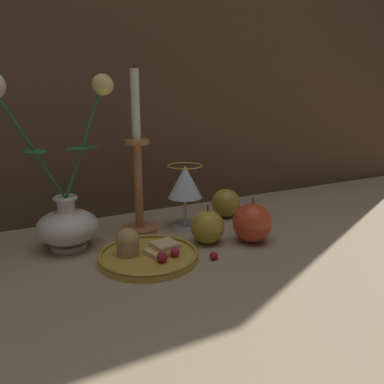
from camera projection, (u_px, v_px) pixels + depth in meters
name	position (u px, v px, depth m)	size (l,w,h in m)	color
ground_plane	(171.00, 244.00, 0.78)	(2.40, 2.40, 0.00)	#9E8966
vase	(64.00, 207.00, 0.73)	(0.23, 0.12, 0.34)	silver
plate_with_pastries	(146.00, 253.00, 0.70)	(0.19, 0.19, 0.06)	gold
wine_glass	(185.00, 184.00, 0.86)	(0.08, 0.08, 0.15)	silver
candlestick	(138.00, 176.00, 0.82)	(0.08, 0.08, 0.36)	#B77042
apple_beside_vase	(252.00, 223.00, 0.78)	(0.08, 0.08, 0.09)	#D14223
apple_near_glass	(226.00, 203.00, 0.95)	(0.07, 0.07, 0.08)	#B2932D
apple_at_table_edge	(208.00, 227.00, 0.78)	(0.07, 0.07, 0.08)	#B2932D
berry_near_plate	(242.00, 221.00, 0.90)	(0.02, 0.02, 0.02)	#AD192D
berry_front_center	(214.00, 256.00, 0.70)	(0.02, 0.02, 0.02)	#AD192D
berry_by_glass_stem	(217.00, 222.00, 0.89)	(0.02, 0.02, 0.02)	#AD192D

